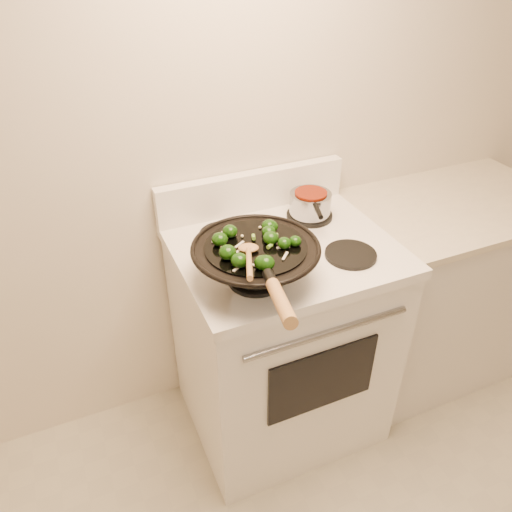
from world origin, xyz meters
name	(u,v)px	position (x,y,z in m)	size (l,w,h in m)	color
stove	(281,337)	(-0.21, 1.17, 0.47)	(0.78, 0.67, 1.08)	white
counter_unit	(440,286)	(0.64, 1.20, 0.46)	(0.90, 0.62, 0.91)	white
wok	(256,261)	(-0.39, 1.02, 1.00)	(0.41, 0.67, 0.23)	black
stirfry	(255,244)	(-0.39, 1.01, 1.07)	(0.26, 0.27, 0.05)	black
wooden_spoon	(249,256)	(-0.44, 0.93, 1.09)	(0.14, 0.28, 0.09)	#A67541
saucepan	(310,203)	(-0.03, 1.32, 0.98)	(0.16, 0.25, 0.10)	gray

